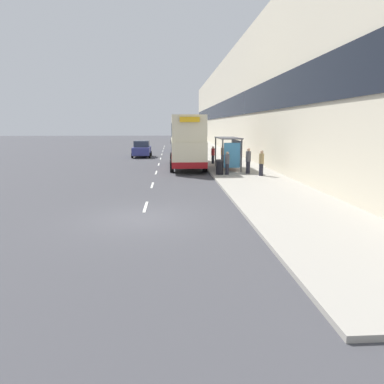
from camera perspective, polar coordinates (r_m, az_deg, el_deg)
ground_plane at (r=13.41m, az=-8.33°, el=-4.38°), size 220.00×220.00×0.00m
pavement at (r=51.78m, az=2.47°, el=7.18°), size 5.00×93.00×0.14m
terrace_facade at (r=52.31m, az=7.02°, el=14.24°), size 3.10×93.00×13.09m
lane_mark_0 at (r=15.26m, az=-7.74°, el=-2.45°), size 0.12×2.00×0.01m
lane_mark_1 at (r=20.74m, az=-6.63°, el=1.15°), size 0.12×2.00×0.01m
lane_mark_2 at (r=26.26m, az=-5.99°, el=3.24°), size 0.12×2.00×0.01m
lane_mark_3 at (r=31.82m, az=-5.56°, el=4.61°), size 0.12×2.00×0.01m
lane_mark_4 at (r=37.38m, az=-5.27°, el=5.57°), size 0.12×2.00×0.01m
lane_mark_5 at (r=42.96m, az=-5.05°, el=6.27°), size 0.12×2.00×0.01m
lane_mark_6 at (r=48.54m, az=-4.87°, el=6.82°), size 0.12×2.00×0.01m
lane_mark_7 at (r=54.13m, az=-4.74°, el=7.25°), size 0.12×2.00×0.01m
lane_mark_8 at (r=59.71m, az=-4.63°, el=7.61°), size 0.12×2.00×0.01m
bus_shelter at (r=26.89m, az=6.46°, el=7.42°), size 1.60×4.20×2.48m
double_decker_bus_near at (r=29.39m, az=-0.92°, el=8.59°), size 2.85×10.22×4.30m
car_0 at (r=70.04m, az=-2.80°, el=8.81°), size 1.90×4.23×1.69m
car_1 at (r=48.72m, az=-2.19°, el=7.93°), size 2.04×4.49×1.85m
car_2 at (r=39.46m, az=-8.37°, el=7.08°), size 2.10×3.91×1.83m
pedestrian_at_shelter at (r=24.83m, az=9.36°, el=5.19°), size 0.36×0.36×1.83m
pedestrian_1 at (r=24.11m, az=5.89°, el=4.85°), size 0.32×0.32×1.61m
pedestrian_2 at (r=31.49m, az=5.12°, el=6.31°), size 0.32×0.32×1.62m
pedestrian_3 at (r=23.94m, az=11.48°, el=4.80°), size 0.35×0.35×1.74m
pedestrian_4 at (r=31.12m, az=3.51°, el=6.23°), size 0.31×0.31×1.57m
litter_bin at (r=24.14m, az=4.63°, el=4.17°), size 0.55×0.55×1.05m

